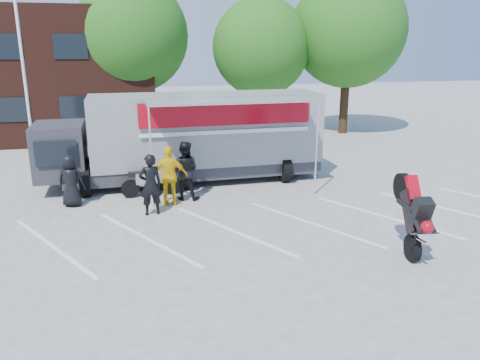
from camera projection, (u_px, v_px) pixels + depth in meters
name	position (u px, v px, depth m)	size (l,w,h in m)	color
ground	(232.00, 245.00, 12.31)	(100.00, 100.00, 0.00)	#ADADA7
parking_bay_lines	(225.00, 231.00, 13.24)	(18.00, 5.00, 0.01)	white
flagpole	(27.00, 45.00, 18.86)	(1.61, 0.12, 8.00)	white
tree_left	(132.00, 36.00, 25.28)	(6.12, 6.12, 8.64)	#382314
tree_mid	(261.00, 47.00, 26.07)	(5.44, 5.44, 7.68)	#382314
tree_right	(349.00, 30.00, 26.46)	(6.46, 6.46, 9.12)	#382314
transporter_truck	(195.00, 181.00, 18.16)	(10.44, 5.03, 3.32)	gray
parked_motorcycle	(152.00, 196.00, 16.33)	(0.71, 2.12, 1.11)	#BBBBC0
stunt_bike_rider	(399.00, 248.00, 12.10)	(0.89, 1.88, 2.22)	black
spectator_leather_a	(71.00, 181.00, 15.07)	(0.84, 0.55, 1.71)	black
spectator_leather_b	(150.00, 185.00, 14.29)	(0.70, 0.46, 1.91)	black
spectator_leather_c	(185.00, 171.00, 15.72)	(0.97, 0.76, 2.00)	black
spectator_hivis	(170.00, 176.00, 15.13)	(1.15, 0.48, 1.97)	yellow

